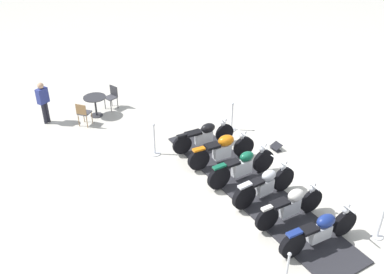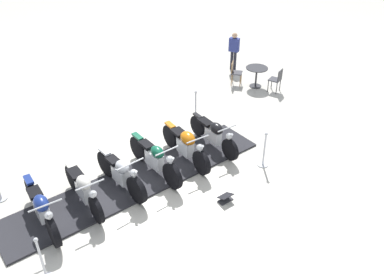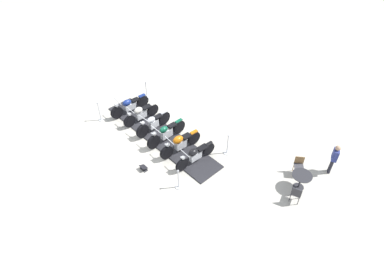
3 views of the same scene
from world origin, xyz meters
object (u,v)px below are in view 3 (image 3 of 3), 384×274
Objects in this scene: motorcycle_copper at (180,143)px; stanchion_left_front at (147,92)px; cafe_chair_near_table at (296,193)px; motorcycle_black at (195,155)px; cafe_chair_across_table at (299,165)px; stanchion_right_rear at (178,181)px; stanchion_left_rear at (227,148)px; motorcycle_chrome at (153,123)px; motorcycle_cream at (141,113)px; cafe_table at (301,178)px; info_placard at (144,168)px; bystander_person at (334,157)px; stanchion_right_front at (100,114)px; motorcycle_forest at (166,133)px; motorcycle_navy at (129,105)px.

stanchion_left_front is (-3.24, 3.68, -0.17)m from motorcycle_copper.
motorcycle_copper is 2.22× the size of cafe_chair_near_table.
motorcycle_black is 2.13× the size of cafe_chair_across_table.
stanchion_right_rear is 3.04m from stanchion_left_rear.
motorcycle_chrome is 2.20× the size of cafe_chair_across_table.
motorcycle_chrome is 3.94m from stanchion_left_rear.
motorcycle_cream is 2.07× the size of cafe_chair_across_table.
stanchion_right_rear reaches higher than cafe_table.
motorcycle_cream is 8.55m from cafe_chair_near_table.
stanchion_right_rear is 1.92m from info_placard.
bystander_person reaches higher than stanchion_left_rear.
stanchion_left_front is (-4.12, 4.20, -0.15)m from motorcycle_black.
stanchion_right_rear is 1.21× the size of cafe_chair_near_table.
motorcycle_forest is at bearing -7.83° from stanchion_right_front.
motorcycle_copper is at bearing 173.60° from cafe_table.
cafe_chair_across_table is (4.76, 2.27, 0.17)m from stanchion_right_rear.
info_placard is 8.31m from bystander_person.
stanchion_left_front reaches higher than motorcycle_cream.
bystander_person is (1.38, 2.09, 0.42)m from cafe_chair_near_table.
cafe_table is at bearing 107.47° from motorcycle_cream.
motorcycle_cream is at bearing -2.06° from bystander_person.
cafe_table is (8.16, -2.17, 0.04)m from motorcycle_cream.
stanchion_right_front is (-3.89, 0.53, -0.11)m from motorcycle_forest.
stanchion_left_front reaches higher than stanchion_right_rear.
cafe_chair_near_table is 0.99× the size of cafe_chair_across_table.
motorcycle_navy is 1.01× the size of motorcycle_copper.
motorcycle_black is 4.55m from cafe_chair_across_table.
motorcycle_chrome reaches higher than motorcycle_cream.
cafe_table is (7.27, -1.66, 0.07)m from motorcycle_chrome.
cafe_chair_near_table reaches higher than info_placard.
motorcycle_chrome is 1.75× the size of stanchion_left_rear.
motorcycle_chrome is at bearing -90.77° from motorcycle_forest.
motorcycle_navy is 4.10m from motorcycle_copper.
motorcycle_black is at bearing 94.15° from motorcycle_copper.
cafe_table is at bearing -26.18° from stanchion_left_front.
motorcycle_navy is 1.85× the size of stanchion_left_front.
stanchion_left_rear is at bearing 160.89° from cafe_table.
info_placard is (-3.35, -2.11, -0.26)m from stanchion_left_rear.
motorcycle_copper is at bearing -97.03° from cafe_chair_across_table.
motorcycle_cream is at bearing 132.05° from stanchion_right_rear.
stanchion_left_rear is 3.57m from cafe_table.
motorcycle_chrome is (1.78, -1.03, 0.01)m from motorcycle_navy.
stanchion_left_front is 1.29× the size of cafe_table.
motorcycle_copper is at bearing -165.69° from stanchion_left_rear.
stanchion_left_rear is at bearing -105.36° from cafe_chair_across_table.
motorcycle_forest is (1.78, -1.03, -0.02)m from motorcycle_cream.
motorcycle_black is (3.54, -2.07, -0.02)m from motorcycle_cream.
motorcycle_copper is 1.03m from motorcycle_black.
motorcycle_navy is 1.04× the size of motorcycle_black.
motorcycle_chrome is at bearing -60.87° from stanchion_left_front.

